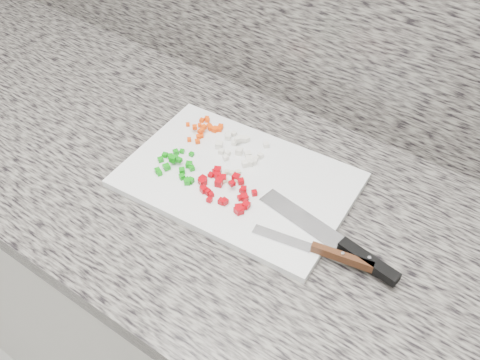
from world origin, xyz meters
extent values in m
cube|color=silver|center=(0.00, 1.44, 0.43)|extent=(3.92, 0.62, 0.86)
cube|color=slate|center=(0.00, 1.44, 0.88)|extent=(3.96, 0.64, 0.04)
cube|color=silver|center=(-0.05, 1.47, 0.91)|extent=(0.44, 0.31, 0.01)
cube|color=#E83F05|center=(-0.18, 1.52, 0.93)|extent=(0.01, 0.01, 0.01)
cube|color=#E83F05|center=(-0.16, 1.55, 0.92)|extent=(0.01, 0.01, 0.01)
cube|color=#E83F05|center=(-0.20, 1.56, 0.92)|extent=(0.01, 0.01, 0.01)
cube|color=#E83F05|center=(-0.16, 1.55, 0.92)|extent=(0.01, 0.01, 0.01)
cube|color=#E83F05|center=(-0.20, 1.54, 0.92)|extent=(0.01, 0.01, 0.01)
cube|color=#E83F05|center=(-0.20, 1.56, 0.92)|extent=(0.01, 0.01, 0.01)
cube|color=#E83F05|center=(-0.19, 1.49, 0.92)|extent=(0.01, 0.01, 0.01)
cube|color=#E83F05|center=(-0.18, 1.52, 0.93)|extent=(0.01, 0.01, 0.01)
cube|color=#E83F05|center=(-0.16, 1.56, 0.92)|extent=(0.01, 0.01, 0.01)
cube|color=#E83F05|center=(-0.22, 1.53, 0.92)|extent=(0.01, 0.01, 0.01)
cube|color=#E83F05|center=(-0.17, 1.52, 0.92)|extent=(0.01, 0.01, 0.01)
cube|color=#E83F05|center=(-0.18, 1.53, 0.93)|extent=(0.01, 0.01, 0.01)
cube|color=#E83F05|center=(-0.18, 1.55, 0.92)|extent=(0.01, 0.01, 0.01)
cube|color=#E83F05|center=(-0.16, 1.55, 0.92)|extent=(0.01, 0.01, 0.01)
cube|color=#E83F05|center=(-0.20, 1.57, 0.92)|extent=(0.01, 0.01, 0.01)
cube|color=#E83F05|center=(-0.20, 1.52, 0.93)|extent=(0.01, 0.01, 0.01)
cube|color=#E83F05|center=(-0.16, 1.55, 0.92)|extent=(0.01, 0.01, 0.01)
cube|color=#E83F05|center=(-0.17, 1.50, 0.92)|extent=(0.01, 0.01, 0.01)
cube|color=#E83F05|center=(-0.18, 1.51, 0.92)|extent=(0.01, 0.01, 0.01)
cube|color=#E83F05|center=(-0.17, 1.55, 0.92)|extent=(0.01, 0.01, 0.01)
cube|color=silver|center=(-0.11, 1.54, 0.92)|extent=(0.01, 0.01, 0.01)
cube|color=silver|center=(-0.05, 1.57, 0.92)|extent=(0.01, 0.01, 0.01)
cube|color=silver|center=(-0.07, 1.52, 0.92)|extent=(0.02, 0.02, 0.01)
cube|color=silver|center=(-0.05, 1.51, 0.92)|extent=(0.02, 0.02, 0.01)
cube|color=silver|center=(-0.05, 1.50, 0.92)|extent=(0.02, 0.02, 0.01)
cube|color=silver|center=(-0.11, 1.50, 0.92)|extent=(0.01, 0.01, 0.01)
cube|color=silver|center=(-0.05, 1.52, 0.92)|extent=(0.01, 0.01, 0.01)
cube|color=silver|center=(-0.13, 1.56, 0.92)|extent=(0.01, 0.01, 0.01)
cube|color=silver|center=(-0.13, 1.54, 0.92)|extent=(0.01, 0.01, 0.01)
cube|color=silver|center=(-0.08, 1.52, 0.92)|extent=(0.02, 0.02, 0.01)
cube|color=silver|center=(-0.10, 1.49, 0.92)|extent=(0.01, 0.01, 0.01)
cube|color=silver|center=(-0.04, 1.54, 0.92)|extent=(0.01, 0.01, 0.01)
cube|color=silver|center=(-0.13, 1.51, 0.92)|extent=(0.02, 0.02, 0.01)
cube|color=silver|center=(-0.05, 1.51, 0.92)|extent=(0.02, 0.02, 0.01)
cube|color=silver|center=(-0.09, 1.56, 0.92)|extent=(0.01, 0.01, 0.01)
cube|color=silver|center=(-0.13, 1.55, 0.92)|extent=(0.01, 0.01, 0.01)
cube|color=silver|center=(-0.10, 1.54, 0.93)|extent=(0.01, 0.01, 0.01)
cube|color=silver|center=(-0.10, 1.50, 0.92)|extent=(0.01, 0.01, 0.01)
cube|color=silver|center=(-0.05, 1.51, 0.92)|extent=(0.02, 0.02, 0.01)
cube|color=silver|center=(-0.10, 1.55, 0.92)|extent=(0.02, 0.02, 0.01)
cube|color=#0C890E|center=(-0.11, 1.40, 0.92)|extent=(0.02, 0.02, 0.01)
cube|color=#0C890E|center=(-0.18, 1.45, 0.92)|extent=(0.01, 0.01, 0.01)
cube|color=#0C890E|center=(-0.19, 1.42, 0.92)|extent=(0.01, 0.01, 0.01)
cube|color=#0C890E|center=(-0.17, 1.39, 0.92)|extent=(0.01, 0.01, 0.01)
cube|color=#0C890E|center=(-0.11, 1.40, 0.92)|extent=(0.01, 0.01, 0.01)
cube|color=#0C890E|center=(-0.12, 1.40, 0.92)|extent=(0.01, 0.01, 0.01)
cube|color=#0C890E|center=(-0.14, 1.41, 0.92)|extent=(0.02, 0.02, 0.01)
cube|color=#0C890E|center=(-0.18, 1.46, 0.92)|extent=(0.01, 0.01, 0.01)
cube|color=#0C890E|center=(-0.13, 1.40, 0.92)|extent=(0.01, 0.01, 0.01)
cube|color=#0C890E|center=(-0.17, 1.43, 0.92)|extent=(0.02, 0.02, 0.01)
cube|color=#0C890E|center=(-0.19, 1.43, 0.92)|extent=(0.01, 0.01, 0.01)
cube|color=#0C890E|center=(-0.20, 1.43, 0.92)|extent=(0.01, 0.01, 0.01)
cube|color=#0C890E|center=(-0.16, 1.43, 0.93)|extent=(0.01, 0.01, 0.01)
cube|color=#0C890E|center=(-0.17, 1.42, 0.93)|extent=(0.01, 0.01, 0.01)
cube|color=#0C890E|center=(-0.18, 1.39, 0.92)|extent=(0.01, 0.01, 0.01)
cube|color=#0C890E|center=(-0.17, 1.41, 0.92)|extent=(0.02, 0.02, 0.01)
cube|color=#0C890E|center=(-0.14, 1.44, 0.92)|extent=(0.02, 0.02, 0.01)
cube|color=#0C890E|center=(-0.13, 1.43, 0.92)|extent=(0.01, 0.01, 0.01)
cube|color=#0C890E|center=(-0.16, 1.46, 0.92)|extent=(0.01, 0.01, 0.01)
cube|color=#A3020B|center=(-0.04, 1.43, 0.93)|extent=(0.01, 0.01, 0.01)
cube|color=#A3020B|center=(0.00, 1.45, 0.92)|extent=(0.01, 0.01, 0.01)
cube|color=#A3020B|center=(-0.07, 1.44, 0.92)|extent=(0.02, 0.02, 0.01)
cube|color=#A3020B|center=(-0.03, 1.46, 0.92)|extent=(0.02, 0.02, 0.01)
cube|color=#A3020B|center=(-0.07, 1.40, 0.92)|extent=(0.01, 0.01, 0.01)
cube|color=#A3020B|center=(-0.09, 1.45, 0.92)|extent=(0.02, 0.02, 0.01)
cube|color=#A3020B|center=(0.01, 1.39, 0.92)|extent=(0.02, 0.02, 0.01)
cube|color=#A3020B|center=(-0.09, 1.42, 0.92)|extent=(0.01, 0.01, 0.01)
cube|color=#A3020B|center=(-0.02, 1.44, 0.92)|extent=(0.01, 0.01, 0.01)
cube|color=#A3020B|center=(-0.08, 1.44, 0.92)|extent=(0.01, 0.01, 0.01)
cube|color=#A3020B|center=(-0.01, 1.42, 0.92)|extent=(0.01, 0.01, 0.01)
cube|color=#A3020B|center=(-0.07, 1.40, 0.92)|extent=(0.01, 0.01, 0.01)
cube|color=#A3020B|center=(-0.02, 1.44, 0.92)|extent=(0.01, 0.01, 0.01)
cube|color=#A3020B|center=(-0.09, 1.41, 0.92)|extent=(0.02, 0.02, 0.01)
cube|color=#A3020B|center=(0.00, 1.39, 0.92)|extent=(0.02, 0.02, 0.01)
cube|color=#A3020B|center=(-0.07, 1.44, 0.92)|extent=(0.01, 0.01, 0.01)
cube|color=#A3020B|center=(-0.03, 1.39, 0.92)|extent=(0.01, 0.01, 0.01)
cube|color=#A3020B|center=(0.01, 1.41, 0.92)|extent=(0.01, 0.01, 0.01)
cube|color=#A3020B|center=(0.00, 1.42, 0.92)|extent=(0.01, 0.01, 0.01)
cube|color=#A3020B|center=(-0.09, 1.45, 0.92)|extent=(0.02, 0.02, 0.01)
cube|color=#A3020B|center=(-0.05, 1.39, 0.92)|extent=(0.01, 0.01, 0.01)
cube|color=#A3020B|center=(-0.06, 1.43, 0.92)|extent=(0.02, 0.02, 0.01)
cube|color=#A3020B|center=(-0.08, 1.40, 0.92)|extent=(0.02, 0.02, 0.01)
cube|color=#A3020B|center=(-0.09, 1.44, 0.92)|extent=(0.01, 0.01, 0.01)
cube|color=#A3020B|center=(0.01, 1.41, 0.92)|extent=(0.01, 0.01, 0.01)
cube|color=#A3020B|center=(-0.06, 1.40, 0.92)|extent=(0.01, 0.01, 0.01)
cube|color=#A3020B|center=(-0.01, 1.43, 0.92)|extent=(0.02, 0.02, 0.01)
cube|color=#A3020B|center=(0.00, 1.40, 0.92)|extent=(0.02, 0.02, 0.01)
cube|color=#A3020B|center=(-0.03, 1.40, 0.92)|extent=(0.01, 0.01, 0.01)
cube|color=#A3020B|center=(-0.05, 1.46, 0.92)|extent=(0.01, 0.01, 0.01)
cube|color=beige|center=(-0.07, 1.46, 0.92)|extent=(0.01, 0.01, 0.01)
cube|color=beige|center=(-0.06, 1.44, 0.92)|extent=(0.01, 0.01, 0.01)
cube|color=beige|center=(-0.04, 1.45, 0.92)|extent=(0.01, 0.01, 0.01)
cube|color=beige|center=(-0.06, 1.46, 0.92)|extent=(0.01, 0.01, 0.01)
cube|color=beige|center=(-0.06, 1.44, 0.92)|extent=(0.01, 0.01, 0.01)
cube|color=beige|center=(-0.04, 1.46, 0.92)|extent=(0.01, 0.01, 0.01)
cube|color=beige|center=(-0.06, 1.44, 0.92)|extent=(0.01, 0.01, 0.01)
cube|color=beige|center=(-0.05, 1.47, 0.92)|extent=(0.01, 0.01, 0.01)
cube|color=beige|center=(-0.05, 1.44, 0.92)|extent=(0.01, 0.01, 0.01)
cube|color=beige|center=(-0.05, 1.46, 0.92)|extent=(0.01, 0.01, 0.01)
cube|color=beige|center=(-0.04, 1.46, 0.92)|extent=(0.01, 0.01, 0.01)
cube|color=beige|center=(-0.04, 1.46, 0.92)|extent=(0.01, 0.01, 0.01)
cube|color=beige|center=(-0.07, 1.45, 0.92)|extent=(0.01, 0.01, 0.01)
cube|color=silver|center=(0.10, 1.44, 0.92)|extent=(0.17, 0.06, 0.00)
cube|color=black|center=(0.24, 1.42, 0.92)|extent=(0.11, 0.04, 0.02)
cylinder|color=silver|center=(0.24, 1.42, 0.93)|extent=(0.01, 0.01, 0.00)
cube|color=silver|center=(0.10, 1.39, 0.92)|extent=(0.10, 0.04, 0.00)
cube|color=#4D2713|center=(0.20, 1.41, 0.92)|extent=(0.10, 0.03, 0.02)
cylinder|color=silver|center=(0.20, 1.41, 0.93)|extent=(0.01, 0.01, 0.00)
camera|label=1|loc=(0.37, 0.89, 1.61)|focal=40.00mm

